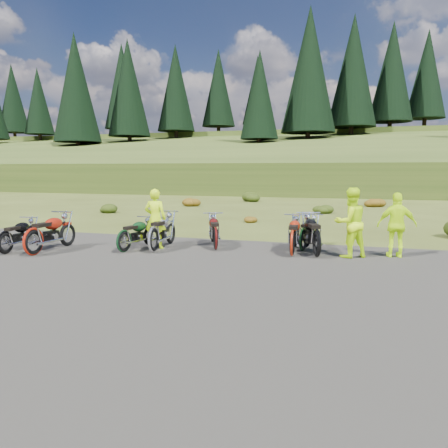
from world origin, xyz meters
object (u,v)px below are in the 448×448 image
(motorcycle_7, at_px, (303,252))
(motorcycle_3, at_px, (154,253))
(person_middle, at_px, (155,220))
(motorcycle_0, at_px, (6,255))

(motorcycle_7, bearing_deg, motorcycle_3, 118.77)
(motorcycle_7, distance_m, person_middle, 4.55)
(motorcycle_7, height_order, person_middle, person_middle)
(motorcycle_3, height_order, motorcycle_7, motorcycle_3)
(motorcycle_3, bearing_deg, motorcycle_7, -74.30)
(motorcycle_0, bearing_deg, motorcycle_7, -73.93)
(motorcycle_0, xyz_separation_m, motorcycle_7, (8.06, 2.99, 0.00))
(person_middle, bearing_deg, motorcycle_3, 104.63)
(motorcycle_0, bearing_deg, person_middle, -64.61)
(motorcycle_3, distance_m, motorcycle_7, 4.41)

